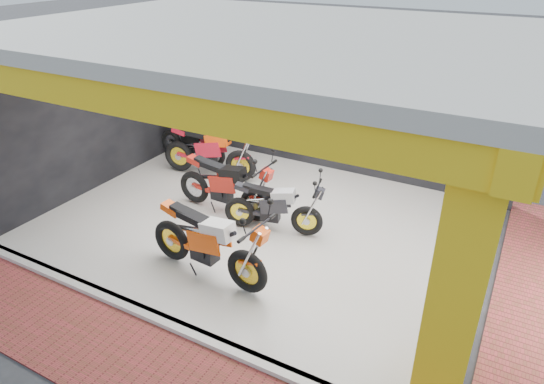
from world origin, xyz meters
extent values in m
plane|color=#2D2D30|center=(0.00, 0.00, 0.00)|extent=(80.00, 80.00, 0.00)
cube|color=white|center=(0.00, 2.00, 0.05)|extent=(8.00, 6.00, 0.10)
cube|color=beige|center=(0.00, 2.00, 3.60)|extent=(8.40, 6.40, 0.20)
cube|color=black|center=(0.00, 5.10, 1.75)|extent=(8.20, 0.20, 3.50)
cube|color=black|center=(-4.10, 2.00, 1.75)|extent=(0.20, 6.20, 3.50)
cube|color=yellow|center=(3.75, -0.75, 1.75)|extent=(0.50, 0.50, 3.50)
cube|color=yellow|center=(0.00, -1.00, 3.30)|extent=(8.40, 0.30, 0.40)
cube|color=yellow|center=(4.00, 2.00, 3.30)|extent=(0.30, 6.40, 0.40)
cube|color=white|center=(0.00, -1.02, 0.05)|extent=(8.00, 0.20, 0.10)
cube|color=#9B3332|center=(0.00, -1.80, 0.01)|extent=(9.00, 1.40, 0.03)
cube|color=#9B3332|center=(4.80, 2.00, 0.01)|extent=(1.40, 7.00, 0.03)
camera|label=1|loc=(3.98, -4.94, 4.83)|focal=32.00mm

